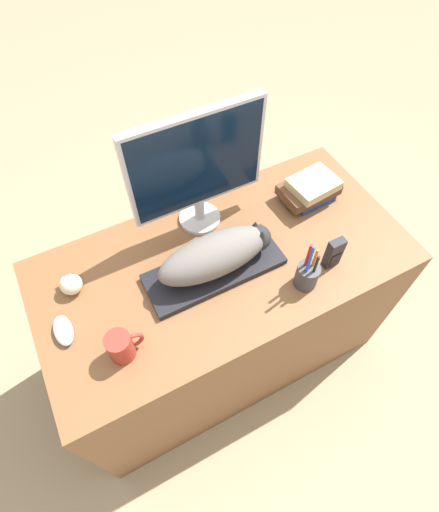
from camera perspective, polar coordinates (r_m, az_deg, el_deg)
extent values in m
plane|color=#998466|center=(1.96, 5.21, -20.25)|extent=(12.00, 12.00, 0.00)
cube|color=brown|center=(1.71, 0.55, -7.69)|extent=(1.31, 0.65, 0.75)
cube|color=black|center=(1.35, -0.74, -1.88)|extent=(0.47, 0.18, 0.02)
ellipsoid|color=#66605B|center=(1.28, -0.78, 0.10)|extent=(0.39, 0.15, 0.14)
sphere|color=#262626|center=(1.34, 5.49, 2.59)|extent=(0.09, 0.09, 0.09)
cone|color=#262626|center=(1.30, 6.15, 3.04)|extent=(0.03, 0.03, 0.04)
cone|color=#262626|center=(1.32, 5.14, 4.41)|extent=(0.03, 0.03, 0.04)
cylinder|color=#B7B7BC|center=(1.49, -2.82, 5.41)|extent=(0.15, 0.15, 0.02)
cylinder|color=#B7B7BC|center=(1.45, -2.91, 6.91)|extent=(0.04, 0.04, 0.10)
cube|color=#B7B7BC|center=(1.30, -3.32, 13.30)|extent=(0.47, 0.03, 0.36)
cube|color=black|center=(1.29, -3.14, 13.06)|extent=(0.44, 0.01, 0.33)
ellipsoid|color=silver|center=(1.33, -21.41, -9.86)|extent=(0.06, 0.11, 0.03)
cylinder|color=#9E2D23|center=(1.22, -13.98, -12.46)|extent=(0.08, 0.08, 0.10)
torus|color=#9E2D23|center=(1.21, -12.29, -11.77)|extent=(0.07, 0.01, 0.07)
cylinder|color=#38383D|center=(1.33, 12.36, -2.77)|extent=(0.08, 0.08, 0.09)
cylinder|color=orange|center=(1.29, 13.28, -0.93)|extent=(0.01, 0.01, 0.14)
cylinder|color=#B21E1E|center=(1.27, 12.33, -0.63)|extent=(0.01, 0.01, 0.16)
cylinder|color=#1E47B2|center=(1.25, 12.55, -1.24)|extent=(0.01, 0.01, 0.18)
cylinder|color=black|center=(1.28, 13.41, -1.83)|extent=(0.01, 0.01, 0.14)
sphere|color=beige|center=(1.38, -20.46, -3.79)|extent=(0.07, 0.07, 0.07)
cube|color=black|center=(1.38, 16.01, 0.41)|extent=(0.06, 0.03, 0.13)
cube|color=black|center=(1.39, 16.22, -0.51)|extent=(0.04, 0.00, 0.06)
cube|color=navy|center=(1.60, 12.85, 8.28)|extent=(0.17, 0.12, 0.02)
cube|color=brown|center=(1.58, 12.62, 9.25)|extent=(0.22, 0.15, 0.04)
cube|color=#C6B284|center=(1.55, 13.29, 9.98)|extent=(0.18, 0.15, 0.04)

